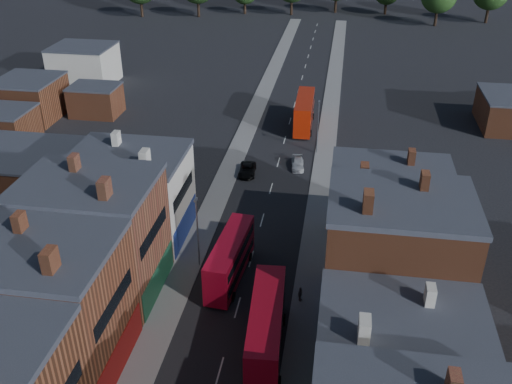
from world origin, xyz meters
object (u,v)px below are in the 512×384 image
(bus_0, at_px, (230,258))
(bus_2, at_px, (304,112))
(bus_1, at_px, (266,329))
(car_2, at_px, (247,170))
(car_3, at_px, (298,164))
(ped_3, at_px, (300,294))

(bus_0, height_order, bus_2, bus_2)
(bus_2, bearing_deg, bus_1, -89.83)
(bus_2, xyz_separation_m, car_2, (-6.28, -18.04, -2.04))
(bus_2, height_order, car_2, bus_2)
(car_3, bearing_deg, ped_3, -90.64)
(bus_2, distance_m, ped_3, 43.99)
(bus_0, xyz_separation_m, ped_3, (7.35, -2.56, -1.57))
(bus_0, distance_m, bus_2, 41.47)
(bus_2, relative_size, ped_3, 7.62)
(bus_2, bearing_deg, bus_0, -96.56)
(car_3, bearing_deg, bus_0, -106.01)
(car_2, relative_size, car_3, 1.14)
(bus_2, distance_m, car_3, 15.15)
(bus_1, distance_m, car_3, 36.13)
(car_2, bearing_deg, bus_0, -88.79)
(bus_0, bearing_deg, bus_1, -57.97)
(car_2, bearing_deg, car_3, 20.15)
(car_2, height_order, car_3, car_2)
(bus_1, distance_m, bus_2, 51.07)
(car_2, bearing_deg, ped_3, -73.89)
(bus_0, height_order, car_3, bus_0)
(bus_0, bearing_deg, bus_2, 89.14)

